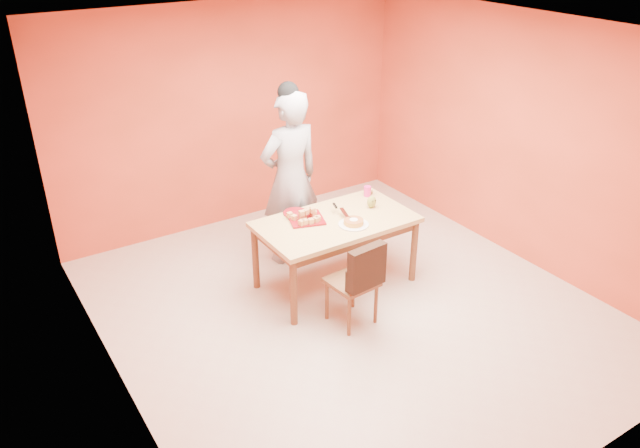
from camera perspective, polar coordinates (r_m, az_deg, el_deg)
floor at (r=6.34m, az=2.77°, el=-7.73°), size 5.00×5.00×0.00m
ceiling at (r=5.29m, az=3.45°, el=17.07°), size 5.00×5.00×0.00m
wall_back at (r=7.72m, az=-7.92°, el=9.76°), size 4.50×0.00×4.50m
wall_left at (r=4.85m, az=-19.15°, el=-2.41°), size 0.00×5.00×5.00m
wall_right at (r=7.15m, az=18.05°, el=7.26°), size 0.00×5.00×5.00m
dining_table at (r=6.40m, az=1.45°, el=-0.38°), size 1.60×0.90×0.76m
dining_chair at (r=5.90m, az=3.05°, el=-5.18°), size 0.45×0.52×0.90m
pastry_pile at (r=6.33m, az=-1.29°, el=0.96°), size 0.31×0.31×0.10m
person at (r=6.78m, az=-2.75°, el=4.17°), size 0.73×0.50×1.96m
pastry_platter at (r=6.35m, az=-1.28°, el=0.47°), size 0.43×0.43×0.02m
red_dinner_plate at (r=6.49m, az=-2.24°, el=1.03°), size 0.33×0.33×0.02m
white_cake_plate at (r=6.26m, az=3.08°, el=-0.04°), size 0.33×0.33×0.01m
sponge_cake at (r=6.24m, az=3.09°, el=0.19°), size 0.25×0.25×0.05m
cake_server at (r=6.37m, az=2.23°, el=1.07°), size 0.11×0.23×0.01m
egg_ornament at (r=6.61m, az=4.74°, el=2.04°), size 0.13×0.12×0.13m
magenta_glass at (r=6.88m, az=4.36°, el=3.01°), size 0.09×0.09×0.11m
checker_tin at (r=6.97m, az=4.49°, el=2.92°), size 0.12×0.12×0.03m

